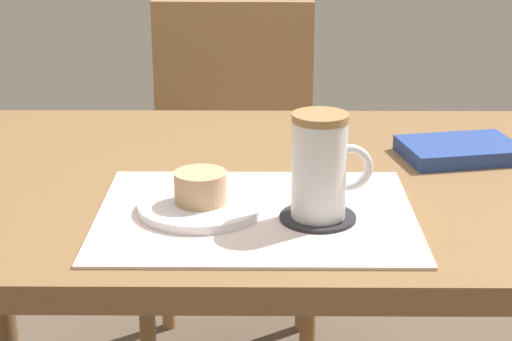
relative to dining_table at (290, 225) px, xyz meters
name	(u,v)px	position (x,y,z in m)	size (l,w,h in m)	color
dining_table	(290,225)	(0.00, 0.00, 0.00)	(1.24, 0.73, 0.72)	brown
wooden_chair	(232,171)	(-0.12, 0.70, -0.16)	(0.43, 0.43, 0.86)	#997047
placemat	(256,214)	(-0.05, -0.16, 0.08)	(0.42, 0.33, 0.00)	silver
pastry_plate	(201,206)	(-0.13, -0.15, 0.09)	(0.17, 0.17, 0.01)	white
pastry	(201,187)	(-0.13, -0.15, 0.12)	(0.07, 0.07, 0.04)	tan
coffee_coaster	(318,217)	(0.03, -0.18, 0.09)	(0.10, 0.10, 0.01)	#232328
coffee_mug	(321,166)	(0.03, -0.18, 0.16)	(0.11, 0.07, 0.14)	white
small_book	(460,150)	(0.27, 0.09, 0.09)	(0.18, 0.12, 0.02)	navy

